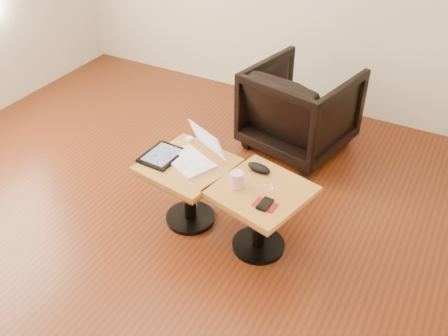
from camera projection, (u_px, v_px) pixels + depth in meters
The scene contains 11 objects.
room_shell at pixel (132, 40), 2.24m from camera, with size 4.52×4.52×2.71m.
side_table_left at pixel (188, 178), 3.09m from camera, with size 0.57×0.57×0.45m.
side_table_right at pixel (261, 204), 2.88m from camera, with size 0.60×0.60×0.45m.
laptop at pixel (195, 154), 3.03m from camera, with size 0.39×0.38×0.20m.
tablet at pixel (162, 156), 3.07m from camera, with size 0.22×0.27×0.02m.
charging_adapter at pixel (189, 139), 3.22m from camera, with size 0.04×0.04×0.03m, color white.
glasses_case at pixel (259, 168), 2.94m from camera, with size 0.15×0.07×0.05m, color black.
striped_cup at pixel (237, 180), 2.80m from camera, with size 0.08×0.08×0.10m, color #F6628F.
earbuds_tangle at pixel (273, 187), 2.82m from camera, with size 0.07×0.05×0.01m.
phone_on_sleeve at pixel (265, 205), 2.69m from camera, with size 0.13×0.11×0.02m.
armchair at pixel (300, 109), 3.81m from camera, with size 0.71×0.73×0.67m, color black.
Camera 1 is at (1.39, -1.70, 2.19)m, focal length 40.00 mm.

